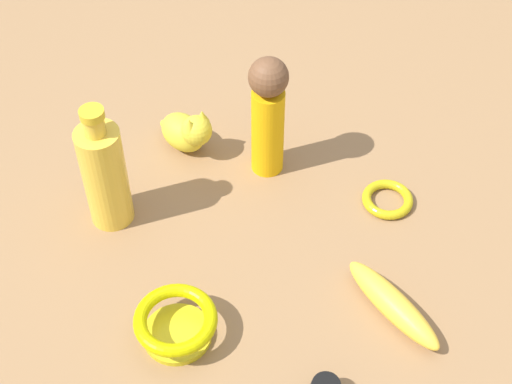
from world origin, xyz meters
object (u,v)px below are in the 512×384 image
at_px(bangle, 388,199).
at_px(person_figure_adult, 268,113).
at_px(bottle_tall, 105,174).
at_px(banana, 393,304).
at_px(cat_figurine, 187,131).
at_px(bowl, 176,323).

bearing_deg(bangle, person_figure_adult, -179.45).
distance_m(bangle, bottle_tall, 0.49).
bearing_deg(banana, person_figure_adult, 174.85).
height_order(bangle, bottle_tall, bottle_tall).
bearing_deg(bottle_tall, cat_figurine, 77.46).
relative_size(person_figure_adult, banana, 1.24).
bearing_deg(bottle_tall, person_figure_adult, 47.48).
bearing_deg(cat_figurine, banana, -23.68).
relative_size(cat_figurine, banana, 0.65).
height_order(bangle, bowl, bowl).
bearing_deg(bangle, cat_figurine, -177.28).
height_order(cat_figurine, bowl, cat_figurine).
height_order(bowl, bottle_tall, bottle_tall).
relative_size(bangle, banana, 0.46).
xyz_separation_m(bangle, bowl, (-0.21, -0.39, 0.03)).
relative_size(person_figure_adult, bowl, 1.93).
distance_m(person_figure_adult, bowl, 0.40).
distance_m(person_figure_adult, banana, 0.39).
distance_m(bangle, banana, 0.23).
bearing_deg(bowl, cat_figurine, 114.58).
relative_size(bangle, person_figure_adult, 0.37).
height_order(bangle, cat_figurine, cat_figurine).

